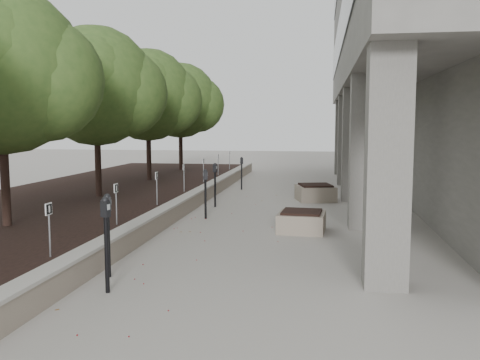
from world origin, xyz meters
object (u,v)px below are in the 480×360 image
Objects in this scene: crabapple_tree_2 at (1,106)px; parking_meter_4 at (215,185)px; parking_meter_1 at (106,245)px; planter_front at (302,221)px; parking_meter_2 at (108,236)px; crabapple_tree_3 at (97,112)px; parking_meter_5 at (242,173)px; parking_meter_3 at (205,194)px; planter_back at (315,192)px; crabapple_tree_4 at (148,115)px; crabapple_tree_5 at (180,116)px.

crabapple_tree_2 is 7.29m from parking_meter_4.
planter_front is (2.92, 5.32, -0.52)m from parking_meter_1.
parking_meter_2 is 8.05m from parking_meter_4.
planter_front is (3.25, 4.50, -0.48)m from parking_meter_2.
parking_meter_1 reaches higher than parking_meter_4.
crabapple_tree_3 is 4.71× the size of planter_front.
planter_front is (2.80, -8.15, -0.42)m from parking_meter_5.
parking_meter_2 is 1.30× the size of planter_front.
planter_back is (3.09, 4.10, -0.42)m from parking_meter_3.
planter_front is (6.66, -2.73, -2.85)m from crabapple_tree_3.
parking_meter_3 is at bearing 67.11° from parking_meter_2.
parking_meter_1 is 1.15× the size of parking_meter_5.
parking_meter_1 is 1.36× the size of planter_front.
crabapple_tree_4 is 4.28× the size of planter_back.
crabapple_tree_3 is 3.72× the size of parking_meter_4.
crabapple_tree_5 reaches higher than parking_meter_5.
parking_meter_2 is 1.19× the size of planter_back.
crabapple_tree_2 is at bearing 161.70° from parking_meter_1.
parking_meter_5 is (3.86, 0.42, -2.43)m from crabapple_tree_4.
crabapple_tree_4 is 10.59m from planter_front.
parking_meter_1 reaches higher than planter_front.
planter_front is at bearing -62.39° from crabapple_tree_5.
crabapple_tree_5 is at bearing 90.00° from crabapple_tree_2.
parking_meter_3 is (3.85, -11.34, -2.40)m from crabapple_tree_5.
crabapple_tree_5 is 3.78× the size of parking_meter_3.
crabapple_tree_2 is 1.00× the size of crabapple_tree_4.
planter_front is at bearing -92.44° from parking_meter_5.
parking_meter_1 reaches higher than parking_meter_3.
crabapple_tree_4 is 4.71× the size of planter_front.
parking_meter_2 is (3.41, -7.22, -2.37)m from crabapple_tree_3.
parking_meter_2 is at bearing 132.37° from parking_meter_1.
crabapple_tree_4 is at bearing 145.15° from parking_meter_4.
crabapple_tree_2 and crabapple_tree_4 have the same top height.
crabapple_tree_4 reaches higher than parking_meter_5.
crabapple_tree_2 is 3.78× the size of parking_meter_3.
planter_back is at bearing 48.19° from crabapple_tree_2.
parking_meter_3 is at bearing -19.21° from crabapple_tree_3.
parking_meter_5 reaches higher than planter_back.
parking_meter_1 is (3.73, -13.05, -2.33)m from crabapple_tree_4.
crabapple_tree_5 reaches higher than planter_front.
crabapple_tree_3 is 8.33m from parking_meter_2.
crabapple_tree_5 reaches higher than parking_meter_2.
parking_meter_4 is at bearing -68.13° from crabapple_tree_5.
crabapple_tree_4 is at bearing -90.00° from crabapple_tree_5.
crabapple_tree_2 is 10.00m from crabapple_tree_4.
crabapple_tree_2 is 7.59m from planter_front.
crabapple_tree_5 is (0.00, 15.00, 0.00)m from crabapple_tree_2.
parking_meter_1 is at bearing -75.93° from parking_meter_4.
crabapple_tree_4 reaches higher than parking_meter_3.
crabapple_tree_4 is 3.72× the size of parking_meter_4.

